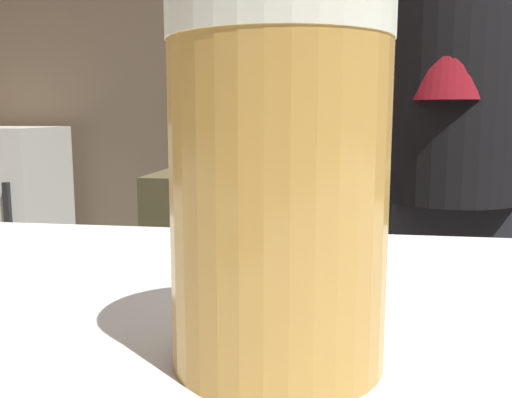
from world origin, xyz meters
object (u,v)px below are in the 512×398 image
mini_fridge (4,216)px  bottle_olive_oil (351,96)px  bottle_hot_sauce (349,95)px  pint_glass_near (279,184)px  bartender (448,170)px  bottle_soy (382,97)px  bottle_vinegar (334,94)px  mixing_bowl (244,160)px

mini_fridge → bottle_olive_oil: 2.12m
bottle_olive_oil → bottle_hot_sauce: bearing=96.9°
pint_glass_near → bottle_olive_oil: (0.07, 2.86, 0.12)m
bottle_hot_sauce → bottle_olive_oil: bearing=-83.1°
bartender → bottle_soy: bartender is taller
bottle_olive_oil → bottle_soy: bearing=13.2°
bottle_vinegar → bartender: bearing=-79.9°
mini_fridge → bottle_olive_oil: size_ratio=4.71×
mini_fridge → pint_glass_near: pint_glass_near is taller
bottle_hot_sauce → bottle_soy: bottle_hot_sauce is taller
bottle_soy → bottle_vinegar: bottle_vinegar is taller
mixing_bowl → bottle_soy: (0.55, 1.15, 0.26)m
bottle_olive_oil → bottle_soy: size_ratio=1.05×
bartender → bottle_vinegar: bearing=24.6°
bottle_olive_oil → bartender: bearing=-82.4°
mini_fridge → bottle_soy: bearing=3.8°
mixing_bowl → pint_glass_near: size_ratio=1.51×
bartender → bottle_soy: 1.68m
pint_glass_near → bottle_hot_sauce: size_ratio=0.55×
bottle_olive_oil → bottle_hot_sauce: size_ratio=0.93×
mixing_bowl → bottle_vinegar: size_ratio=0.78×
bottle_vinegar → mini_fridge: bearing=-172.7°
mini_fridge → pint_glass_near: 3.41m
bottle_olive_oil → bottle_hot_sauce: 0.11m
mixing_bowl → bartender: bearing=-40.1°
mini_fridge → bottle_vinegar: 2.04m
bottle_olive_oil → bottle_hot_sauce: bottle_hot_sauce is taller
bartender → pint_glass_near: 1.28m
pint_glass_near → bottle_olive_oil: bearing=88.6°
mixing_bowl → pint_glass_near: 1.78m
pint_glass_near → bottle_hot_sauce: bearing=88.9°
bottle_soy → bottle_vinegar: (-0.26, 0.10, 0.02)m
bartender → bottle_vinegar: (-0.31, 1.76, 0.25)m
mini_fridge → bartender: size_ratio=0.62×
bartender → bottle_hot_sauce: (-0.23, 1.73, 0.24)m
pint_glass_near → bottle_hot_sauce: (0.06, 2.97, 0.13)m
bottle_vinegar → bottle_olive_oil: bearing=-55.4°
mini_fridge → bartender: bartender is taller
mixing_bowl → pint_glass_near: (0.32, -1.75, 0.14)m
mixing_bowl → bottle_soy: size_ratio=0.94×
pint_glass_near → bottle_soy: 2.91m
bartender → bottle_soy: bearing=16.5°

